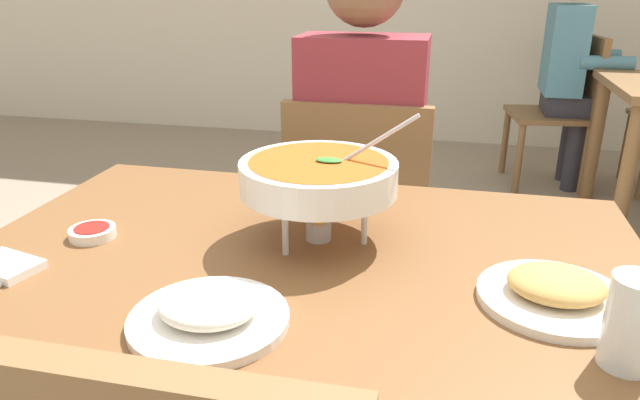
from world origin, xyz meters
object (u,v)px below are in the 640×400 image
object	(u,v)px
curry_bowl	(319,177)
chair_bg_middle	(566,103)
dining_table_main	(303,304)
rice_plate	(208,312)
patron_bg_middle	(570,63)
chair_diner_main	(359,221)
drink_glass	(631,327)
sauce_dish	(92,232)
appetizer_plate	(555,291)
diner_main	(363,145)

from	to	relation	value
curry_bowl	chair_bg_middle	world-z (taller)	curry_bowl
dining_table_main	curry_bowl	distance (m)	0.25
rice_plate	patron_bg_middle	world-z (taller)	patron_bg_middle
chair_diner_main	rice_plate	xyz separation A→B (m)	(-0.08, -0.97, 0.25)
curry_bowl	drink_glass	size ratio (longest dim) A/B	2.56
dining_table_main	chair_diner_main	distance (m)	0.72
chair_diner_main	drink_glass	world-z (taller)	chair_diner_main
chair_diner_main	drink_glass	xyz separation A→B (m)	(0.50, -0.93, 0.29)
sauce_dish	chair_diner_main	bearing A→B (deg)	59.91
rice_plate	drink_glass	world-z (taller)	drink_glass
chair_diner_main	curry_bowl	xyz separation A→B (m)	(0.02, -0.64, 0.36)
dining_table_main	rice_plate	distance (m)	0.30
appetizer_plate	patron_bg_middle	bearing A→B (deg)	80.48
chair_bg_middle	patron_bg_middle	distance (m)	0.24
dining_table_main	chair_diner_main	xyz separation A→B (m)	(-0.00, 0.71, -0.12)
rice_plate	drink_glass	bearing A→B (deg)	3.12
chair_diner_main	sauce_dish	world-z (taller)	chair_diner_main
diner_main	drink_glass	world-z (taller)	diner_main
chair_diner_main	chair_bg_middle	xyz separation A→B (m)	(0.92, 2.04, 0.00)
appetizer_plate	sauce_dish	distance (m)	0.86
curry_bowl	rice_plate	size ratio (longest dim) A/B	1.39
appetizer_plate	chair_bg_middle	xyz separation A→B (m)	(0.49, 2.83, -0.25)
appetizer_plate	diner_main	bearing A→B (deg)	117.86
diner_main	rice_plate	world-z (taller)	diner_main
curry_bowl	chair_bg_middle	bearing A→B (deg)	71.37
dining_table_main	chair_diner_main	size ratio (longest dim) A/B	1.41
diner_main	rice_plate	bearing A→B (deg)	-94.41
chair_diner_main	appetizer_plate	bearing A→B (deg)	-61.17
appetizer_plate	chair_bg_middle	world-z (taller)	chair_bg_middle
sauce_dish	curry_bowl	bearing A→B (deg)	11.66
curry_bowl	rice_plate	world-z (taller)	curry_bowl
curry_bowl	appetizer_plate	distance (m)	0.46
curry_bowl	appetizer_plate	size ratio (longest dim) A/B	1.39
curry_bowl	sauce_dish	size ratio (longest dim) A/B	3.69
drink_glass	chair_bg_middle	size ratio (longest dim) A/B	0.14
diner_main	sauce_dish	bearing A→B (deg)	-119.01
diner_main	chair_diner_main	bearing A→B (deg)	-90.00
curry_bowl	drink_glass	bearing A→B (deg)	-31.30
sauce_dish	patron_bg_middle	size ratio (longest dim) A/B	0.07
chair_diner_main	appetizer_plate	size ratio (longest dim) A/B	3.75
curry_bowl	appetizer_plate	bearing A→B (deg)	-19.60
dining_table_main	patron_bg_middle	world-z (taller)	patron_bg_middle
rice_plate	patron_bg_middle	distance (m)	3.16
drink_glass	chair_bg_middle	bearing A→B (deg)	82.01
chair_bg_middle	sauce_dish	bearing A→B (deg)	-115.84
rice_plate	chair_bg_middle	size ratio (longest dim) A/B	0.27
diner_main	sauce_dish	xyz separation A→B (m)	(-0.42, -0.76, 0.01)
appetizer_plate	dining_table_main	bearing A→B (deg)	169.37
drink_glass	patron_bg_middle	size ratio (longest dim) A/B	0.10
chair_bg_middle	chair_diner_main	bearing A→B (deg)	-114.24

